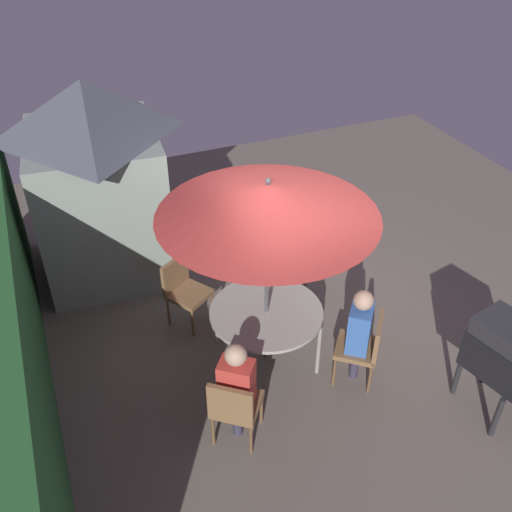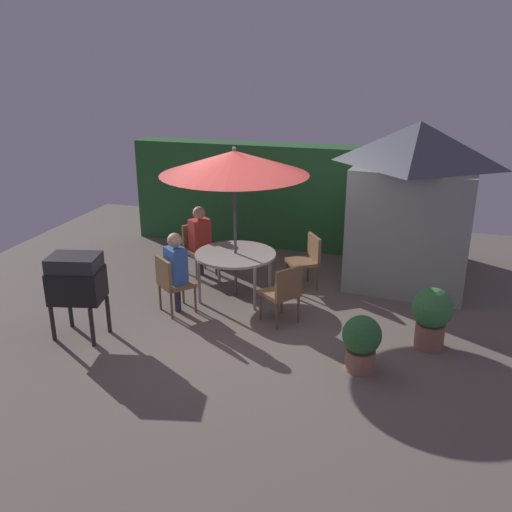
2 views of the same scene
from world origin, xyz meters
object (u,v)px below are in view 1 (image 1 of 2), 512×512
garden_shed (97,178)px  potted_plant_by_shed (312,212)px  person_in_red (237,382)px  person_in_blue (360,326)px  bbq_grill (505,352)px  chair_near_shed (235,406)px  patio_umbrella (268,200)px  chair_toward_house (184,288)px  chair_toward_hedge (290,264)px  chair_far_side (365,345)px  potted_plant_by_grill (243,194)px  patio_table (266,315)px

garden_shed → potted_plant_by_shed: garden_shed is taller
person_in_red → person_in_blue: 1.55m
bbq_grill → chair_near_shed: 2.81m
patio_umbrella → bbq_grill: 2.88m
chair_toward_house → person_in_blue: 2.29m
chair_toward_hedge → potted_plant_by_shed: chair_toward_hedge is taller
patio_umbrella → potted_plant_by_shed: size_ratio=3.34×
chair_toward_house → chair_far_side: bearing=-138.3°
potted_plant_by_grill → person_in_red: 4.28m
chair_far_side → person_in_red: bearing=96.2°
garden_shed → potted_plant_by_shed: (-0.45, -3.09, -1.01)m
potted_plant_by_shed → person_in_blue: person_in_blue is taller
chair_near_shed → person_in_red: bearing=-38.3°
person_in_red → person_in_blue: bearing=-81.6°
potted_plant_by_shed → person_in_red: (-3.12, 2.46, 0.39)m
garden_shed → bbq_grill: bearing=-142.6°
garden_shed → chair_toward_hedge: (-1.69, -2.12, -0.89)m
bbq_grill → potted_plant_by_shed: bbq_grill is taller
chair_far_side → chair_toward_hedge: 1.71m
chair_toward_house → patio_table: bearing=-146.5°
patio_umbrella → person_in_blue: bearing=-129.3°
patio_umbrella → person_in_red: patio_umbrella is taller
chair_far_side → potted_plant_by_shed: (2.94, -0.86, -0.12)m
patio_umbrella → person_in_red: size_ratio=1.93×
potted_plant_by_shed → person_in_blue: size_ratio=0.58×
chair_toward_house → person_in_red: (-1.94, 0.02, 0.26)m
potted_plant_by_grill → garden_shed: bearing=99.6°
potted_plant_by_shed → garden_shed: bearing=81.7°
chair_far_side → person_in_blue: person_in_blue is taller
bbq_grill → person_in_blue: (0.96, 1.13, -0.06)m
potted_plant_by_shed → chair_far_side: bearing=163.6°
patio_table → chair_toward_house: chair_toward_house is taller
garden_shed → person_in_blue: (-3.34, -2.16, -0.62)m
patio_table → potted_plant_by_shed: bearing=-38.3°
patio_umbrella → potted_plant_by_grill: (3.05, -0.91, -1.71)m
chair_toward_house → bbq_grill: bearing=-135.4°
potted_plant_by_grill → patio_table: bearing=163.4°
patio_umbrella → chair_far_side: bearing=-129.3°
garden_shed → patio_table: (-2.67, -1.34, -0.73)m
person_in_blue → patio_umbrella: bearing=50.7°
garden_shed → person_in_blue: size_ratio=2.19×
bbq_grill → chair_near_shed: bbq_grill is taller
chair_near_shed → potted_plant_by_grill: (4.01, -1.67, -0.04)m
garden_shed → person_in_red: 3.68m
chair_toward_house → person_in_blue: bearing=-138.6°
bbq_grill → potted_plant_by_grill: (4.68, 1.04, -0.37)m
patio_table → chair_far_side: size_ratio=1.45×
patio_umbrella → potted_plant_by_shed: patio_umbrella is taller
bbq_grill → chair_toward_hedge: bearing=24.1°
chair_toward_hedge → potted_plant_by_grill: size_ratio=1.06×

